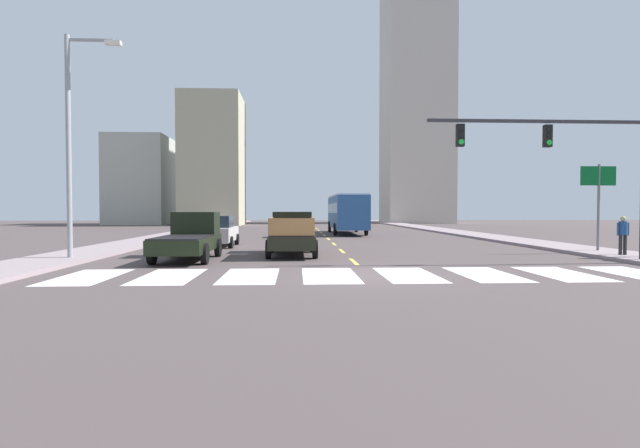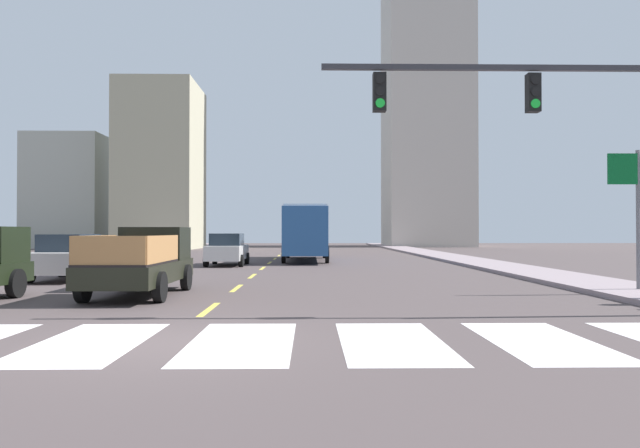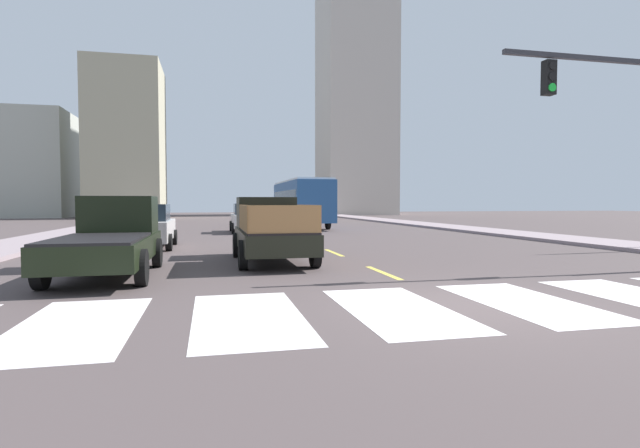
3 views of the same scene
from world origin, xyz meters
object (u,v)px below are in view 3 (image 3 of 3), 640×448
at_px(pickup_stakebed, 270,230).
at_px(city_bus, 301,200).
at_px(pickup_dark, 111,237).
at_px(sedan_far, 147,226).
at_px(sedan_mid, 248,218).

bearing_deg(pickup_stakebed, city_bus, 78.53).
bearing_deg(pickup_dark, sedan_far, 87.84).
xyz_separation_m(pickup_dark, sedan_far, (0.03, 6.94, -0.06)).
relative_size(pickup_stakebed, city_bus, 0.48).
relative_size(pickup_dark, sedan_far, 1.18).
height_order(pickup_dark, city_bus, city_bus).
relative_size(pickup_dark, city_bus, 0.48).
bearing_deg(pickup_dark, city_bus, 65.50).
xyz_separation_m(pickup_dark, sedan_mid, (4.61, 16.06, -0.06)).
bearing_deg(pickup_dark, pickup_stakebed, 22.72).
xyz_separation_m(sedan_far, sedan_mid, (4.58, 9.12, 0.00)).
bearing_deg(city_bus, sedan_mid, -127.97).
bearing_deg(city_bus, pickup_dark, -111.09).
distance_m(sedan_far, sedan_mid, 10.20).
height_order(sedan_far, sedan_mid, same).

